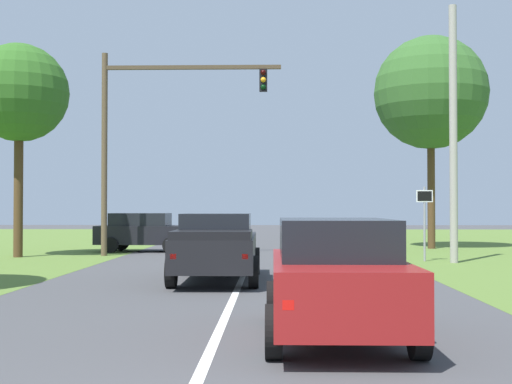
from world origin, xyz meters
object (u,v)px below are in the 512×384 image
at_px(crossing_suv_far, 144,231).
at_px(pickup_truck_lead, 217,246).
at_px(extra_tree_1, 19,94).
at_px(utility_pole_right, 453,134).
at_px(keep_moving_sign, 425,214).
at_px(oak_tree_right, 431,93).
at_px(traffic_light, 148,123).
at_px(red_suv_near, 336,275).

bearing_deg(crossing_suv_far, pickup_truck_lead, -71.03).
bearing_deg(extra_tree_1, utility_pole_right, -8.34).
height_order(crossing_suv_far, utility_pole_right, utility_pole_right).
height_order(keep_moving_sign, oak_tree_right, oak_tree_right).
xyz_separation_m(traffic_light, oak_tree_right, (12.70, 5.27, 2.04)).
relative_size(pickup_truck_lead, oak_tree_right, 0.55).
distance_m(red_suv_near, extra_tree_1, 20.91).
xyz_separation_m(crossing_suv_far, utility_pole_right, (12.23, -6.06, 3.71)).
distance_m(pickup_truck_lead, extra_tree_1, 13.52).
bearing_deg(pickup_truck_lead, traffic_light, 110.35).
xyz_separation_m(red_suv_near, pickup_truck_lead, (-2.46, 8.03, -0.01)).
bearing_deg(pickup_truck_lead, crossing_suv_far, 108.97).
relative_size(traffic_light, utility_pole_right, 0.90).
relative_size(red_suv_near, oak_tree_right, 0.46).
bearing_deg(utility_pole_right, pickup_truck_lead, -141.29).
bearing_deg(keep_moving_sign, pickup_truck_lead, -134.97).
height_order(keep_moving_sign, utility_pole_right, utility_pole_right).
distance_m(red_suv_near, crossing_suv_far, 21.55).
bearing_deg(extra_tree_1, keep_moving_sign, -6.30).
height_order(traffic_light, oak_tree_right, oak_tree_right).
distance_m(keep_moving_sign, extra_tree_1, 16.49).
bearing_deg(crossing_suv_far, red_suv_near, -71.78).
height_order(red_suv_near, crossing_suv_far, red_suv_near).
distance_m(red_suv_near, traffic_light, 19.28).
bearing_deg(red_suv_near, crossing_suv_far, 108.22).
bearing_deg(crossing_suv_far, keep_moving_sign, -25.32).
bearing_deg(traffic_light, extra_tree_1, -169.77).
height_order(utility_pole_right, extra_tree_1, utility_pole_right).
bearing_deg(red_suv_near, traffic_light, 108.86).
height_order(red_suv_near, traffic_light, traffic_light).
height_order(traffic_light, crossing_suv_far, traffic_light).
distance_m(pickup_truck_lead, utility_pole_right, 10.84).
bearing_deg(red_suv_near, keep_moving_sign, 73.05).
relative_size(red_suv_near, utility_pole_right, 0.50).
bearing_deg(crossing_suv_far, extra_tree_1, -140.09).
height_order(red_suv_near, pickup_truck_lead, pickup_truck_lead).
xyz_separation_m(red_suv_near, utility_pole_right, (5.49, 14.41, 3.66)).
height_order(traffic_light, utility_pole_right, utility_pole_right).
distance_m(oak_tree_right, extra_tree_1, 18.79).
distance_m(red_suv_near, pickup_truck_lead, 8.40).
xyz_separation_m(pickup_truck_lead, utility_pole_right, (7.95, 6.38, 3.68)).
bearing_deg(keep_moving_sign, extra_tree_1, 173.70).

